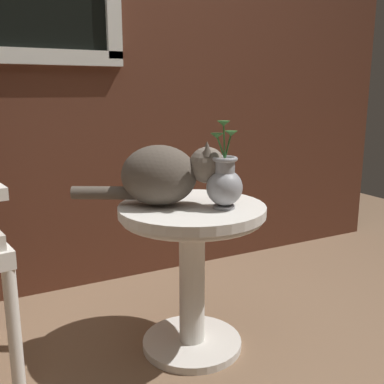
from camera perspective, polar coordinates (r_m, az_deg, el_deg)
name	(u,v)px	position (r m, az deg, el deg)	size (l,w,h in m)	color
ground_plane	(137,373)	(1.76, -6.93, -21.81)	(6.00, 6.00, 0.00)	#7F6047
back_wall	(62,20)	(2.29, -16.13, 20.18)	(4.00, 0.07, 2.60)	#562D1E
wicker_side_table	(192,248)	(1.71, 0.00, -7.15)	(0.55, 0.55, 0.58)	silver
cat	(164,174)	(1.65, -3.55, 2.25)	(0.52, 0.34, 0.23)	brown
pewter_vase_with_ivy	(224,182)	(1.60, 4.14, 1.22)	(0.13, 0.13, 0.31)	#99999E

